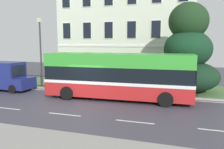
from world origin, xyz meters
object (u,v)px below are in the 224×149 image
(street_lamp_post, at_px, (41,47))
(white_panel_van, at_px, (3,76))
(single_decker_bus, at_px, (118,75))
(georgian_townhouse, at_px, (132,22))
(evergreen_tree, at_px, (189,54))

(street_lamp_post, bearing_deg, white_panel_van, -137.43)
(single_decker_bus, bearing_deg, street_lamp_post, 161.11)
(georgian_townhouse, distance_m, street_lamp_post, 12.64)
(evergreen_tree, height_order, single_decker_bus, evergreen_tree)
(single_decker_bus, relative_size, white_panel_van, 2.11)
(single_decker_bus, distance_m, street_lamp_post, 8.51)
(evergreen_tree, height_order, white_panel_van, evergreen_tree)
(georgian_townhouse, height_order, single_decker_bus, georgian_townhouse)
(georgian_townhouse, distance_m, evergreen_tree, 12.12)
(georgian_townhouse, relative_size, evergreen_tree, 2.15)
(georgian_townhouse, distance_m, single_decker_bus, 14.19)
(evergreen_tree, relative_size, single_decker_bus, 0.68)
(evergreen_tree, height_order, street_lamp_post, evergreen_tree)
(single_decker_bus, bearing_deg, white_panel_van, 176.67)
(single_decker_bus, height_order, white_panel_van, single_decker_bus)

